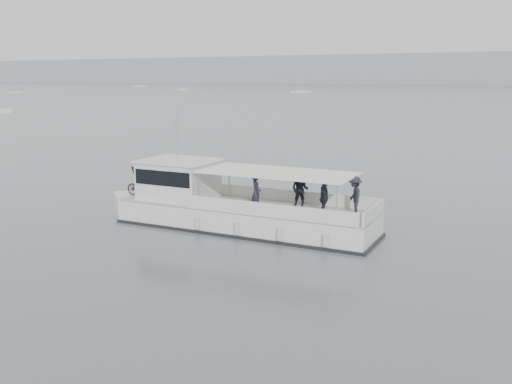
% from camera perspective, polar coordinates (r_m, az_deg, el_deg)
% --- Properties ---
extents(ground, '(1400.00, 1400.00, 0.00)m').
position_cam_1_polar(ground, '(23.26, -15.68, -4.33)').
color(ground, '#525C60').
rests_on(ground, ground).
extents(tour_boat, '(12.32, 3.32, 5.15)m').
position_cam_1_polar(tour_boat, '(23.85, -3.38, -1.45)').
color(tour_boat, white).
rests_on(tour_boat, ground).
extents(moored_fleet, '(455.73, 319.28, 10.60)m').
position_cam_1_polar(moored_fleet, '(224.01, 12.75, 9.61)').
color(moored_fleet, white).
rests_on(moored_fleet, ground).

